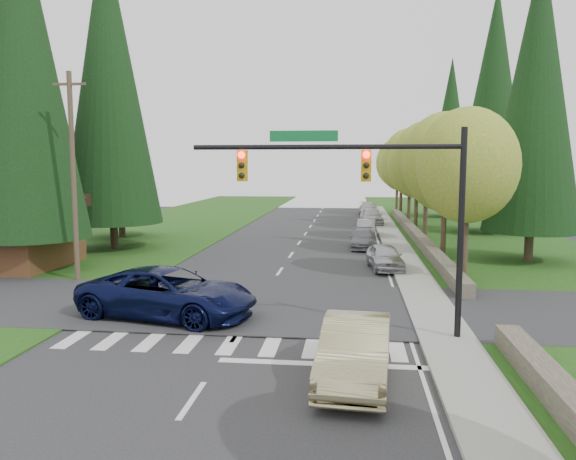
% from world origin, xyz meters
% --- Properties ---
extents(ground, '(120.00, 120.00, 0.00)m').
position_xyz_m(ground, '(0.00, 0.00, 0.00)').
color(ground, '#28282B').
rests_on(ground, ground).
extents(grass_east, '(14.00, 110.00, 0.06)m').
position_xyz_m(grass_east, '(13.00, 20.00, 0.03)').
color(grass_east, '#224111').
rests_on(grass_east, ground).
extents(grass_west, '(14.00, 110.00, 0.06)m').
position_xyz_m(grass_west, '(-13.00, 20.00, 0.03)').
color(grass_west, '#224111').
rests_on(grass_west, ground).
extents(cross_street, '(120.00, 8.00, 0.10)m').
position_xyz_m(cross_street, '(0.00, 8.00, 0.00)').
color(cross_street, '#28282B').
rests_on(cross_street, ground).
extents(sidewalk_east, '(1.80, 80.00, 0.13)m').
position_xyz_m(sidewalk_east, '(6.90, 22.00, 0.07)').
color(sidewalk_east, gray).
rests_on(sidewalk_east, ground).
extents(curb_east, '(0.20, 80.00, 0.13)m').
position_xyz_m(curb_east, '(6.05, 22.00, 0.07)').
color(curb_east, gray).
rests_on(curb_east, ground).
extents(stone_wall_north, '(0.70, 40.00, 0.70)m').
position_xyz_m(stone_wall_north, '(8.60, 30.00, 0.35)').
color(stone_wall_north, '#4C4438').
rests_on(stone_wall_north, ground).
extents(traffic_signal, '(8.70, 0.37, 6.80)m').
position_xyz_m(traffic_signal, '(4.37, 4.50, 4.98)').
color(traffic_signal, black).
rests_on(traffic_signal, ground).
extents(brown_building, '(8.40, 8.40, 5.40)m').
position_xyz_m(brown_building, '(-15.00, 15.00, 3.14)').
color(brown_building, '#4C2D19').
rests_on(brown_building, ground).
extents(utility_pole, '(1.60, 0.24, 10.00)m').
position_xyz_m(utility_pole, '(-9.50, 12.00, 5.14)').
color(utility_pole, '#473828').
rests_on(utility_pole, ground).
extents(decid_tree_0, '(4.80, 4.80, 8.37)m').
position_xyz_m(decid_tree_0, '(9.20, 14.00, 5.60)').
color(decid_tree_0, '#38281C').
rests_on(decid_tree_0, ground).
extents(decid_tree_1, '(5.20, 5.20, 8.80)m').
position_xyz_m(decid_tree_1, '(9.30, 21.00, 5.80)').
color(decid_tree_1, '#38281C').
rests_on(decid_tree_1, ground).
extents(decid_tree_2, '(5.00, 5.00, 8.82)m').
position_xyz_m(decid_tree_2, '(9.10, 28.00, 5.93)').
color(decid_tree_2, '#38281C').
rests_on(decid_tree_2, ground).
extents(decid_tree_3, '(5.00, 5.00, 8.55)m').
position_xyz_m(decid_tree_3, '(9.20, 35.00, 5.66)').
color(decid_tree_3, '#38281C').
rests_on(decid_tree_3, ground).
extents(decid_tree_4, '(5.40, 5.40, 9.18)m').
position_xyz_m(decid_tree_4, '(9.30, 42.00, 6.06)').
color(decid_tree_4, '#38281C').
rests_on(decid_tree_4, ground).
extents(decid_tree_5, '(4.80, 4.80, 8.30)m').
position_xyz_m(decid_tree_5, '(9.10, 49.00, 5.53)').
color(decid_tree_5, '#38281C').
rests_on(decid_tree_5, ground).
extents(decid_tree_6, '(5.20, 5.20, 8.86)m').
position_xyz_m(decid_tree_6, '(9.20, 56.00, 5.86)').
color(decid_tree_6, '#38281C').
rests_on(decid_tree_6, ground).
extents(conifer_w_a, '(6.12, 6.12, 19.80)m').
position_xyz_m(conifer_w_a, '(-13.00, 14.00, 10.79)').
color(conifer_w_a, '#38281C').
rests_on(conifer_w_a, ground).
extents(conifer_w_b, '(5.44, 5.44, 17.80)m').
position_xyz_m(conifer_w_b, '(-16.00, 18.00, 9.79)').
color(conifer_w_b, '#38281C').
rests_on(conifer_w_b, ground).
extents(conifer_w_c, '(6.46, 6.46, 20.80)m').
position_xyz_m(conifer_w_c, '(-12.00, 22.00, 11.29)').
color(conifer_w_c, '#38281C').
rests_on(conifer_w_c, ground).
extents(conifer_w_e, '(5.78, 5.78, 18.80)m').
position_xyz_m(conifer_w_e, '(-14.00, 28.00, 10.29)').
color(conifer_w_e, '#38281C').
rests_on(conifer_w_e, ground).
extents(conifer_e_a, '(5.44, 5.44, 17.80)m').
position_xyz_m(conifer_e_a, '(14.00, 20.00, 9.79)').
color(conifer_e_a, '#38281C').
rests_on(conifer_e_a, ground).
extents(conifer_e_b, '(6.12, 6.12, 19.80)m').
position_xyz_m(conifer_e_b, '(15.00, 34.00, 10.79)').
color(conifer_e_b, '#38281C').
rests_on(conifer_e_b, ground).
extents(conifer_e_c, '(5.10, 5.10, 16.80)m').
position_xyz_m(conifer_e_c, '(14.00, 48.00, 9.29)').
color(conifer_e_c, '#38281C').
rests_on(conifer_e_c, ground).
extents(sedan_champagne, '(2.09, 5.05, 1.63)m').
position_xyz_m(sedan_champagne, '(3.91, 0.71, 0.81)').
color(sedan_champagne, tan).
rests_on(sedan_champagne, ground).
extents(suv_navy, '(7.15, 4.48, 1.84)m').
position_xyz_m(suv_navy, '(-2.94, 6.07, 0.92)').
color(suv_navy, '#0A1036').
rests_on(suv_navy, ground).
extents(parked_car_a, '(2.14, 4.24, 1.38)m').
position_xyz_m(parked_car_a, '(5.58, 16.70, 0.69)').
color(parked_car_a, '#B8B8BD').
rests_on(parked_car_a, ground).
extents(parked_car_b, '(1.77, 4.34, 1.26)m').
position_xyz_m(parked_car_b, '(4.56, 24.47, 0.63)').
color(parked_car_b, slate).
rests_on(parked_car_b, ground).
extents(parked_car_c, '(1.57, 4.12, 1.34)m').
position_xyz_m(parked_car_c, '(4.91, 30.59, 0.67)').
color(parked_car_c, '#A0A0A5').
rests_on(parked_car_c, ground).
extents(parked_car_d, '(2.29, 4.86, 1.61)m').
position_xyz_m(parked_car_d, '(5.60, 39.57, 0.80)').
color(parked_car_d, silver).
rests_on(parked_car_d, ground).
extents(parked_car_e, '(2.28, 5.01, 1.42)m').
position_xyz_m(parked_car_e, '(5.60, 49.82, 0.71)').
color(parked_car_e, '#B7B6BB').
rests_on(parked_car_e, ground).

